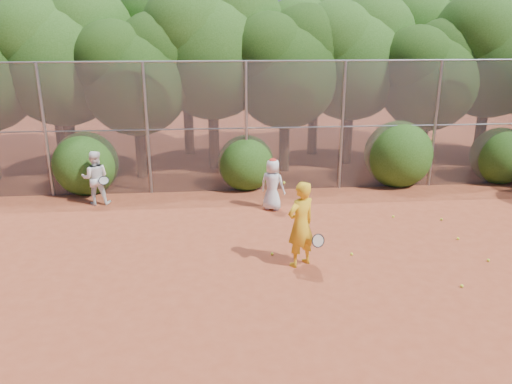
{
  "coord_description": "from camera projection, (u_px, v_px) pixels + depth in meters",
  "views": [
    {
      "loc": [
        -2.0,
        -9.1,
        5.0
      ],
      "look_at": [
        -1.0,
        2.5,
        1.1
      ],
      "focal_mm": 35.0,
      "sensor_mm": 36.0,
      "label": 1
    }
  ],
  "objects": [
    {
      "name": "ball_4",
      "position": [
        272.0,
        254.0,
        11.4
      ],
      "size": [
        0.07,
        0.07,
        0.07
      ],
      "primitive_type": "sphere",
      "color": "#CFDE28",
      "rests_on": "ground"
    },
    {
      "name": "bush_3",
      "position": [
        500.0,
        153.0,
        16.6
      ],
      "size": [
        1.9,
        1.9,
        1.9
      ],
      "primitive_type": "sphere",
      "color": "#1F4411",
      "rests_on": "ground"
    },
    {
      "name": "ball_1",
      "position": [
        393.0,
        217.0,
        13.63
      ],
      "size": [
        0.07,
        0.07,
        0.07
      ],
      "primitive_type": "sphere",
      "color": "#CFDE28",
      "rests_on": "ground"
    },
    {
      "name": "ball_2",
      "position": [
        462.0,
        286.0,
        10.0
      ],
      "size": [
        0.07,
        0.07,
        0.07
      ],
      "primitive_type": "sphere",
      "color": "#CFDE28",
      "rests_on": "ground"
    },
    {
      "name": "fence_back",
      "position": [
        275.0,
        126.0,
        15.35
      ],
      "size": [
        20.05,
        0.09,
        4.03
      ],
      "color": "gray",
      "rests_on": "ground"
    },
    {
      "name": "bush_0",
      "position": [
        85.0,
        161.0,
        15.49
      ],
      "size": [
        2.0,
        2.0,
        2.0
      ],
      "primitive_type": "sphere",
      "color": "#1F4411",
      "rests_on": "ground"
    },
    {
      "name": "tree_1",
      "position": [
        62.0,
        52.0,
        16.53
      ],
      "size": [
        4.64,
        4.03,
        6.35
      ],
      "color": "black",
      "rests_on": "ground"
    },
    {
      "name": "tree_9",
      "position": [
        52.0,
        44.0,
        18.57
      ],
      "size": [
        4.83,
        4.2,
        6.62
      ],
      "color": "black",
      "rests_on": "ground"
    },
    {
      "name": "tree_7",
      "position": [
        494.0,
        47.0,
        17.8
      ],
      "size": [
        4.77,
        4.14,
        6.53
      ],
      "color": "black",
      "rests_on": "ground"
    },
    {
      "name": "ground",
      "position": [
        314.0,
        279.0,
        10.34
      ],
      "size": [
        80.0,
        80.0,
        0.0
      ],
      "primitive_type": "plane",
      "color": "brown",
      "rests_on": "ground"
    },
    {
      "name": "tree_10",
      "position": [
        187.0,
        36.0,
        19.07
      ],
      "size": [
        5.15,
        4.48,
        7.06
      ],
      "color": "black",
      "rests_on": "ground"
    },
    {
      "name": "tree_4",
      "position": [
        287.0,
        64.0,
        16.98
      ],
      "size": [
        4.19,
        3.64,
        5.73
      ],
      "color": "black",
      "rests_on": "ground"
    },
    {
      "name": "tree_6",
      "position": [
        430.0,
        72.0,
        17.28
      ],
      "size": [
        3.86,
        3.36,
        5.29
      ],
      "color": "black",
      "rests_on": "ground"
    },
    {
      "name": "ball_0",
      "position": [
        352.0,
        254.0,
        11.39
      ],
      "size": [
        0.07,
        0.07,
        0.07
      ],
      "primitive_type": "sphere",
      "color": "#CFDE28",
      "rests_on": "ground"
    },
    {
      "name": "ball_6",
      "position": [
        458.0,
        239.0,
        12.22
      ],
      "size": [
        0.07,
        0.07,
        0.07
      ],
      "primitive_type": "sphere",
      "color": "#CFDE28",
      "rests_on": "ground"
    },
    {
      "name": "player_teen",
      "position": [
        273.0,
        184.0,
        14.04
      ],
      "size": [
        0.86,
        0.77,
        1.5
      ],
      "rotation": [
        0.0,
        0.0,
        2.61
      ],
      "color": "silver",
      "rests_on": "ground"
    },
    {
      "name": "ball_5",
      "position": [
        442.0,
        219.0,
        13.43
      ],
      "size": [
        0.07,
        0.07,
        0.07
      ],
      "primitive_type": "sphere",
      "color": "#CFDE28",
      "rests_on": "ground"
    },
    {
      "name": "player_white",
      "position": [
        95.0,
        178.0,
        14.46
      ],
      "size": [
        0.87,
        0.77,
        1.59
      ],
      "rotation": [
        0.0,
        0.0,
        3.2
      ],
      "color": "white",
      "rests_on": "ground"
    },
    {
      "name": "tree_12",
      "position": [
        424.0,
        38.0,
        20.07
      ],
      "size": [
        5.02,
        4.37,
        6.88
      ],
      "color": "black",
      "rests_on": "ground"
    },
    {
      "name": "tree_3",
      "position": [
        213.0,
        44.0,
        17.15
      ],
      "size": [
        4.89,
        4.26,
        6.7
      ],
      "color": "black",
      "rests_on": "ground"
    },
    {
      "name": "bush_2",
      "position": [
        398.0,
        151.0,
        16.27
      ],
      "size": [
        2.2,
        2.2,
        2.2
      ],
      "primitive_type": "sphere",
      "color": "#1F4411",
      "rests_on": "ground"
    },
    {
      "name": "tree_5",
      "position": [
        353.0,
        53.0,
        17.85
      ],
      "size": [
        4.51,
        3.92,
        6.17
      ],
      "color": "black",
      "rests_on": "ground"
    },
    {
      "name": "player_yellow",
      "position": [
        301.0,
        224.0,
        10.66
      ],
      "size": [
        0.93,
        0.75,
        1.91
      ],
      "rotation": [
        0.0,
        0.0,
        3.69
      ],
      "color": "gold",
      "rests_on": "ground"
    },
    {
      "name": "tree_11",
      "position": [
        317.0,
        48.0,
        19.24
      ],
      "size": [
        4.64,
        4.03,
        6.35
      ],
      "color": "black",
      "rests_on": "ground"
    },
    {
      "name": "tree_2",
      "position": [
        137.0,
        71.0,
        16.25
      ],
      "size": [
        3.99,
        3.47,
        5.47
      ],
      "color": "black",
      "rests_on": "ground"
    },
    {
      "name": "ball_3",
      "position": [
        488.0,
        260.0,
        11.09
      ],
      "size": [
        0.07,
        0.07,
        0.07
      ],
      "primitive_type": "sphere",
      "color": "#CFDE28",
      "rests_on": "ground"
    },
    {
      "name": "bush_1",
      "position": [
        246.0,
        160.0,
        15.93
      ],
      "size": [
        1.8,
        1.8,
        1.8
      ],
      "primitive_type": "sphere",
      "color": "#1F4411",
      "rests_on": "ground"
    }
  ]
}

